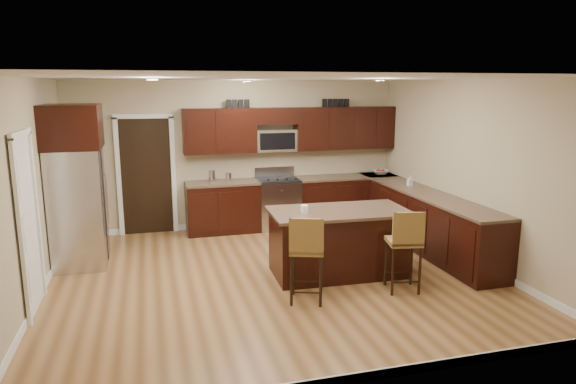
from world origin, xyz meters
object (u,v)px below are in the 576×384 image
object	(u,v)px
island	(338,244)
refrigerator	(76,185)
range	(278,203)
stool_right	(405,241)
stool_left	(307,249)

from	to	relation	value
island	refrigerator	bearing A→B (deg)	161.00
island	range	bearing A→B (deg)	96.88
stool_right	refrigerator	size ratio (longest dim) A/B	0.46
refrigerator	stool_left	bearing A→B (deg)	-38.11
stool_left	stool_right	distance (m)	1.30
stool_right	island	bearing A→B (deg)	135.47
range	stool_left	world-z (taller)	range
range	stool_right	bearing A→B (deg)	-76.90
stool_right	stool_left	bearing A→B (deg)	-168.84
range	refrigerator	size ratio (longest dim) A/B	0.47
refrigerator	range	bearing A→B (deg)	20.34
island	stool_right	size ratio (longest dim) A/B	1.79
island	stool_right	distance (m)	1.05
range	island	size ratio (longest dim) A/B	0.57
stool_left	stool_right	size ratio (longest dim) A/B	1.01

